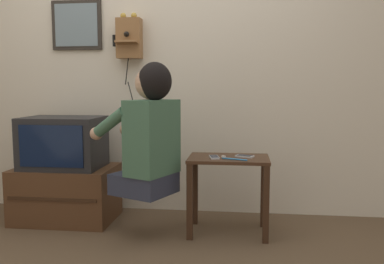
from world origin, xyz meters
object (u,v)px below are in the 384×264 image
object	(u,v)px
television	(63,142)
cell_phone_spare	(245,156)
wall_phone_antique	(129,38)
toothbrush	(233,159)
framed_picture	(77,25)
person	(149,132)
cell_phone_held	(214,157)

from	to	relation	value
television	cell_phone_spare	xyz separation A→B (m)	(1.36, -0.10, -0.06)
cell_phone_spare	wall_phone_antique	bearing A→B (deg)	89.82
cell_phone_spare	toothbrush	size ratio (longest dim) A/B	0.80
television	cell_phone_spare	bearing A→B (deg)	-4.25
television	toothbrush	xyz separation A→B (m)	(1.28, -0.22, -0.06)
television	cell_phone_spare	world-z (taller)	television
framed_picture	wall_phone_antique	bearing A→B (deg)	-5.63
person	wall_phone_antique	distance (m)	0.94
wall_phone_antique	cell_phone_spare	world-z (taller)	wall_phone_antique
person	framed_picture	distance (m)	1.26
cell_phone_held	person	bearing A→B (deg)	-175.62
television	cell_phone_held	xyz separation A→B (m)	(1.15, -0.17, -0.06)
person	cell_phone_held	xyz separation A→B (m)	(0.43, 0.12, -0.18)
framed_picture	cell_phone_spare	size ratio (longest dim) A/B	3.02
person	wall_phone_antique	size ratio (longest dim) A/B	1.20
cell_phone_spare	framed_picture	bearing A→B (deg)	95.36
person	cell_phone_held	distance (m)	0.48
person	television	distance (m)	0.79
framed_picture	toothbrush	xyz separation A→B (m)	(1.29, -0.56, -0.98)
cell_phone_held	cell_phone_spare	size ratio (longest dim) A/B	0.97
cell_phone_spare	toothbrush	world-z (taller)	toothbrush
toothbrush	framed_picture	bearing A→B (deg)	87.56
toothbrush	cell_phone_held	bearing A→B (deg)	89.29
television	cell_phone_held	bearing A→B (deg)	-8.17
television	framed_picture	xyz separation A→B (m)	(-0.01, 0.35, 0.92)
cell_phone_held	toothbrush	distance (m)	0.14
cell_phone_spare	cell_phone_held	bearing A→B (deg)	130.71
cell_phone_spare	person	bearing A→B (deg)	129.67
person	toothbrush	distance (m)	0.59
cell_phone_held	toothbrush	size ratio (longest dim) A/B	0.77
television	framed_picture	world-z (taller)	framed_picture
television	toothbrush	bearing A→B (deg)	-9.59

